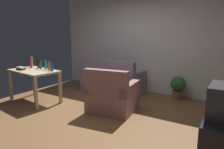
# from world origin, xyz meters

# --- Properties ---
(ground_plane) EXTENTS (5.20, 4.40, 0.02)m
(ground_plane) POSITION_xyz_m (0.00, 0.00, -0.01)
(ground_plane) COLOR brown
(wall_rear) EXTENTS (5.20, 0.10, 2.70)m
(wall_rear) POSITION_xyz_m (0.00, 2.20, 1.35)
(wall_rear) COLOR silver
(wall_rear) RESTS_ON ground_plane
(couch) EXTENTS (1.67, 0.84, 0.92)m
(couch) POSITION_xyz_m (-0.61, 1.59, 0.31)
(couch) COLOR gray
(couch) RESTS_ON ground_plane
(tv_stand) EXTENTS (0.44, 1.10, 0.48)m
(tv_stand) POSITION_xyz_m (2.25, -0.03, 0.24)
(tv_stand) COLOR black
(tv_stand) RESTS_ON ground_plane
(desk) EXTENTS (1.28, 0.84, 0.76)m
(desk) POSITION_xyz_m (-1.71, -0.07, 0.65)
(desk) COLOR #C6B28E
(desk) RESTS_ON ground_plane
(potted_plant) EXTENTS (0.36, 0.36, 0.57)m
(potted_plant) POSITION_xyz_m (1.12, 1.90, 0.33)
(potted_plant) COLOR brown
(potted_plant) RESTS_ON ground_plane
(armchair) EXTENTS (1.01, 0.96, 0.92)m
(armchair) POSITION_xyz_m (0.18, 0.37, 0.32)
(armchair) COLOR #996B66
(armchair) RESTS_ON ground_plane
(bottle_squat) EXTENTS (0.05, 0.05, 0.28)m
(bottle_squat) POSITION_xyz_m (-2.13, 0.22, 0.88)
(bottle_squat) COLOR #BCB24C
(bottle_squat) RESTS_ON desk
(bottle_red) EXTENTS (0.05, 0.05, 0.21)m
(bottle_red) POSITION_xyz_m (-2.00, 0.08, 0.85)
(bottle_red) COLOR #AD2323
(bottle_red) RESTS_ON desk
(bottle_dark) EXTENTS (0.07, 0.07, 0.20)m
(bottle_dark) POSITION_xyz_m (-1.84, 0.19, 0.85)
(bottle_dark) COLOR black
(bottle_dark) RESTS_ON desk
(bottle_green) EXTENTS (0.05, 0.05, 0.24)m
(bottle_green) POSITION_xyz_m (-1.68, 0.12, 0.87)
(bottle_green) COLOR #1E722D
(bottle_green) RESTS_ON desk
(bottle_tall) EXTENTS (0.05, 0.05, 0.24)m
(bottle_tall) POSITION_xyz_m (-1.53, 0.14, 0.86)
(bottle_tall) COLOR teal
(bottle_tall) RESTS_ON desk
(bottle_amber) EXTENTS (0.06, 0.06, 0.22)m
(bottle_amber) POSITION_xyz_m (-1.38, 0.12, 0.85)
(bottle_amber) COLOR #9E6019
(bottle_amber) RESTS_ON desk
(bottle_blue) EXTENTS (0.06, 0.06, 0.23)m
(bottle_blue) POSITION_xyz_m (-1.22, 0.06, 0.86)
(bottle_blue) COLOR #2347A3
(bottle_blue) RESTS_ON desk
(book_stack) EXTENTS (0.21, 0.14, 0.07)m
(book_stack) POSITION_xyz_m (-1.98, -0.21, 0.80)
(book_stack) COLOR #333338
(book_stack) RESTS_ON desk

